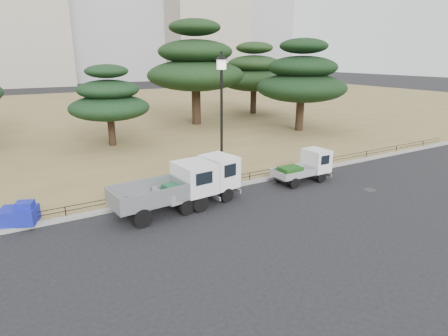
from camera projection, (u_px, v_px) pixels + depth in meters
ground at (247, 208)px, 16.33m from camera, size 220.00×220.00×0.00m
lawn at (94, 115)px, 41.56m from camera, size 120.00×56.00×0.15m
curb at (218, 189)px, 18.45m from camera, size 120.00×0.25×0.16m
truck_large at (171, 187)px, 15.71m from camera, size 4.57×2.13×1.93m
truck_kei_front at (204, 181)px, 16.77m from camera, size 3.96×2.20×1.98m
truck_kei_rear at (305, 166)px, 19.56m from camera, size 3.12×1.37×1.63m
street_lamp at (222, 99)px, 17.64m from camera, size 0.57×0.57×6.32m
pipe_fence at (216, 181)px, 18.47m from camera, size 38.00×0.04×0.40m
tarp_pile at (19, 215)px, 14.40m from camera, size 1.58×1.38×0.88m
manhole at (370, 190)px, 18.50m from camera, size 0.60×0.60×0.01m
pine_center_left at (109, 100)px, 26.15m from camera, size 5.58×5.58×5.68m
pine_center_right at (195, 65)px, 33.97m from camera, size 8.83×8.83×9.37m
pine_east_near at (302, 78)px, 31.25m from camera, size 7.54×7.54×7.62m
pine_east_far at (254, 73)px, 40.85m from camera, size 7.64×7.64×7.67m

